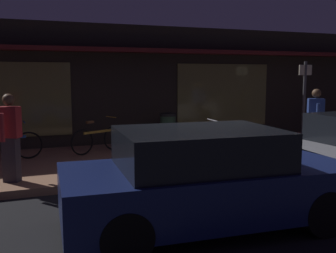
# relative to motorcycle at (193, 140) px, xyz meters

# --- Properties ---
(ground_plane) EXTENTS (60.00, 60.00, 0.00)m
(ground_plane) POSITION_rel_motorcycle_xyz_m (-0.79, -2.03, -0.65)
(ground_plane) COLOR black
(sidewalk_slab) EXTENTS (18.00, 4.00, 0.15)m
(sidewalk_slab) POSITION_rel_motorcycle_xyz_m (-0.79, 0.97, -0.57)
(sidewalk_slab) COLOR #8C6047
(sidewalk_slab) RESTS_ON ground_plane
(storefront_building) EXTENTS (18.00, 3.30, 3.60)m
(storefront_building) POSITION_rel_motorcycle_xyz_m (-0.79, 4.35, 1.16)
(storefront_building) COLOR black
(storefront_building) RESTS_ON ground_plane
(motorcycle) EXTENTS (1.70, 0.55, 0.97)m
(motorcycle) POSITION_rel_motorcycle_xyz_m (0.00, 0.00, 0.00)
(motorcycle) COLOR black
(motorcycle) RESTS_ON sidewalk_slab
(bicycle_parked) EXTENTS (1.66, 0.42, 0.91)m
(bicycle_parked) POSITION_rel_motorcycle_xyz_m (-4.09, 1.63, -0.14)
(bicycle_parked) COLOR black
(bicycle_parked) RESTS_ON sidewalk_slab
(bicycle_extra) EXTENTS (1.52, 0.74, 0.91)m
(bicycle_extra) POSITION_rel_motorcycle_xyz_m (-1.87, 1.83, -0.14)
(bicycle_extra) COLOR black
(bicycle_extra) RESTS_ON sidewalk_slab
(person_photographer) EXTENTS (0.44, 0.58, 1.67)m
(person_photographer) POSITION_rel_motorcycle_xyz_m (-3.95, -0.38, 0.38)
(person_photographer) COLOR #28232D
(person_photographer) RESTS_ON sidewalk_slab
(person_bystander) EXTENTS (0.44, 0.58, 1.67)m
(person_bystander) POSITION_rel_motorcycle_xyz_m (3.12, -0.46, 0.38)
(person_bystander) COLOR #28232D
(person_bystander) RESTS_ON sidewalk_slab
(sign_post) EXTENTS (0.44, 0.09, 2.40)m
(sign_post) POSITION_rel_motorcycle_xyz_m (4.13, 1.18, 0.86)
(sign_post) COLOR #47474C
(sign_post) RESTS_ON sidewalk_slab
(trash_bin) EXTENTS (0.48, 0.48, 0.93)m
(trash_bin) POSITION_rel_motorcycle_xyz_m (0.19, 2.15, -0.03)
(trash_bin) COLOR #2D4C33
(trash_bin) RESTS_ON sidewalk_slab
(parked_car_near) EXTENTS (4.20, 2.01, 1.42)m
(parked_car_near) POSITION_rel_motorcycle_xyz_m (-1.34, -3.37, 0.06)
(parked_car_near) COLOR black
(parked_car_near) RESTS_ON ground_plane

